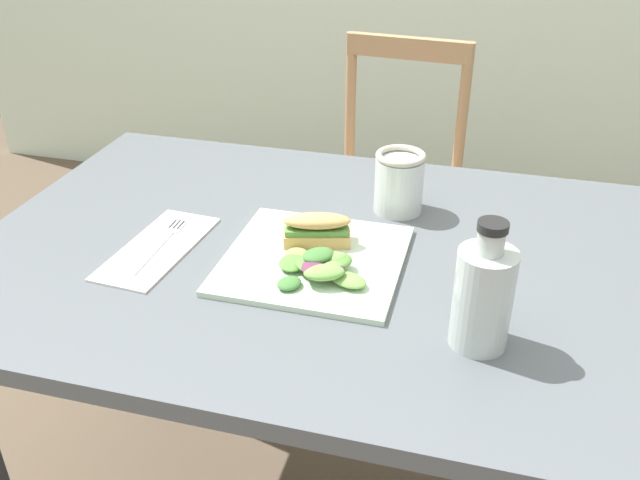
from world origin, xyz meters
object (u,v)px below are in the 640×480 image
at_px(fork_on_napkin, 162,241).
at_px(bottle_cold_brew, 482,302).
at_px(dining_table, 313,313).
at_px(plate_lunch, 314,260).
at_px(chair_wooden_far, 389,193).
at_px(mason_jar_iced_tea, 399,185).
at_px(sandwich_half_front, 317,229).

relative_size(fork_on_napkin, bottle_cold_brew, 0.99).
bearing_deg(dining_table, plate_lunch, -72.94).
height_order(plate_lunch, bottle_cold_brew, bottle_cold_brew).
relative_size(chair_wooden_far, fork_on_napkin, 4.70).
relative_size(fork_on_napkin, mason_jar_iced_tea, 1.60).
distance_m(chair_wooden_far, sandwich_half_front, 0.91).
bearing_deg(fork_on_napkin, mason_jar_iced_tea, 32.22).
xyz_separation_m(dining_table, bottle_cold_brew, (0.29, -0.19, 0.20)).
bearing_deg(chair_wooden_far, plate_lunch, -88.74).
height_order(dining_table, fork_on_napkin, fork_on_napkin).
xyz_separation_m(dining_table, sandwich_half_front, (0.01, -0.00, 0.18)).
bearing_deg(mason_jar_iced_tea, fork_on_napkin, -147.78).
distance_m(fork_on_napkin, bottle_cold_brew, 0.56).
xyz_separation_m(dining_table, fork_on_napkin, (-0.25, -0.06, 0.14)).
distance_m(plate_lunch, fork_on_napkin, 0.27).
bearing_deg(mason_jar_iced_tea, chair_wooden_far, 100.26).
bearing_deg(dining_table, fork_on_napkin, -167.73).
relative_size(dining_table, mason_jar_iced_tea, 9.96).
distance_m(dining_table, bottle_cold_brew, 0.40).
bearing_deg(dining_table, sandwich_half_front, -3.32).
xyz_separation_m(plate_lunch, sandwich_half_front, (-0.01, 0.04, 0.03)).
xyz_separation_m(chair_wooden_far, plate_lunch, (0.02, -0.89, 0.30)).
bearing_deg(plate_lunch, bottle_cold_brew, -27.55).
distance_m(sandwich_half_front, mason_jar_iced_tea, 0.21).
relative_size(dining_table, bottle_cold_brew, 6.14).
xyz_separation_m(dining_table, chair_wooden_far, (-0.01, 0.85, -0.15)).
bearing_deg(chair_wooden_far, sandwich_half_front, -89.11).
relative_size(plate_lunch, sandwich_half_front, 2.38).
height_order(fork_on_napkin, bottle_cold_brew, bottle_cold_brew).
distance_m(chair_wooden_far, bottle_cold_brew, 1.13).
height_order(chair_wooden_far, fork_on_napkin, chair_wooden_far).
height_order(plate_lunch, sandwich_half_front, sandwich_half_front).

